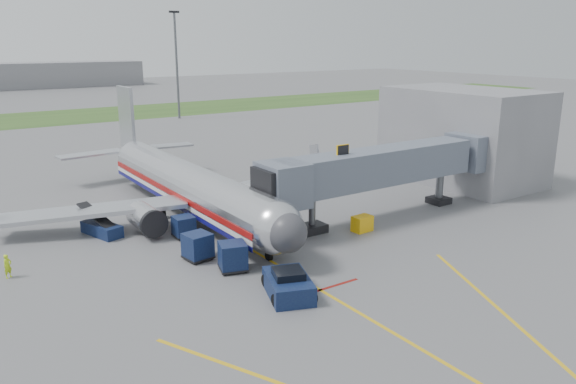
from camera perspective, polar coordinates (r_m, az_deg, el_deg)
ground at (r=38.45m, az=-0.35°, el=-7.84°), size 400.00×400.00×0.00m
grass_strip at (r=121.96m, az=-24.76°, el=6.72°), size 300.00×25.00×0.01m
apron_markings at (r=33.13m, az=6.95°, el=-11.92°), size 21.52×50.00×0.01m
airliner at (r=50.36m, az=-10.04°, el=0.70°), size 32.10×35.67×10.25m
jet_bridge at (r=48.52m, az=9.03°, el=2.42°), size 25.30×4.00×6.90m
terminal at (r=64.20m, az=17.29°, el=5.51°), size 10.00×16.00×10.00m
light_mast_right at (r=113.65m, az=-11.25°, el=12.76°), size 2.00×0.44×20.40m
pushback_tug at (r=34.46m, az=0.04°, el=-9.41°), size 3.67×4.60×1.67m
baggage_cart_a at (r=38.06m, az=-5.63°, el=-6.55°), size 2.25×2.25×1.94m
baggage_cart_b at (r=40.23m, az=-9.16°, el=-5.48°), size 2.00×2.00×1.92m
baggage_cart_c at (r=44.89m, az=-10.54°, el=-3.49°), size 1.63×1.63×1.70m
belt_loader at (r=47.17m, az=-18.42°, el=-3.50°), size 2.52×4.72×2.23m
ground_power_cart at (r=45.98m, az=7.54°, el=-3.21°), size 1.67×1.16×1.28m
ramp_worker at (r=41.14m, az=-26.60°, el=-6.75°), size 0.70×0.64×1.60m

